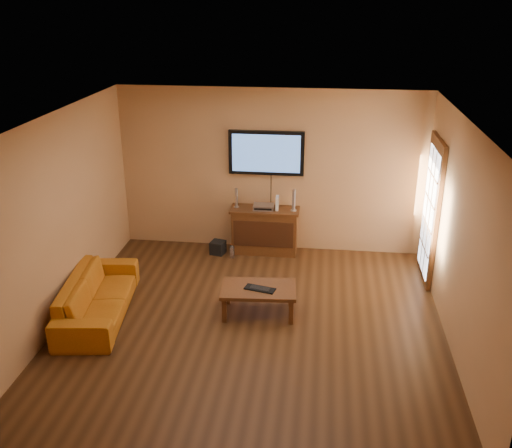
% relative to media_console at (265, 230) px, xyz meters
% --- Properties ---
extents(ground_plane, '(5.00, 5.00, 0.00)m').
position_rel_media_console_xyz_m(ground_plane, '(0.07, -2.27, -0.39)').
color(ground_plane, '#361F0F').
rests_on(ground_plane, ground).
extents(room_walls, '(5.00, 5.00, 5.00)m').
position_rel_media_console_xyz_m(room_walls, '(0.07, -1.65, 1.30)').
color(room_walls, tan).
rests_on(room_walls, ground).
extents(french_door, '(0.07, 1.02, 2.22)m').
position_rel_media_console_xyz_m(french_door, '(2.53, -0.57, 0.66)').
color(french_door, '#462410').
rests_on(french_door, ground).
extents(media_console, '(1.13, 0.43, 0.77)m').
position_rel_media_console_xyz_m(media_console, '(0.00, 0.00, 0.00)').
color(media_console, '#462410').
rests_on(media_console, ground).
extents(television, '(1.22, 0.08, 0.72)m').
position_rel_media_console_xyz_m(television, '(-0.00, 0.18, 1.28)').
color(television, black).
rests_on(television, ground).
extents(coffee_table, '(1.04, 0.67, 0.39)m').
position_rel_media_console_xyz_m(coffee_table, '(0.14, -2.00, -0.05)').
color(coffee_table, '#462410').
rests_on(coffee_table, ground).
extents(sofa, '(0.80, 1.97, 0.75)m').
position_rel_media_console_xyz_m(sofa, '(-2.01, -2.29, -0.01)').
color(sofa, '#B16113').
rests_on(sofa, ground).
extents(speaker_left, '(0.09, 0.09, 0.32)m').
position_rel_media_console_xyz_m(speaker_left, '(-0.47, 0.03, 0.53)').
color(speaker_left, silver).
rests_on(speaker_left, media_console).
extents(speaker_right, '(0.10, 0.10, 0.36)m').
position_rel_media_console_xyz_m(speaker_right, '(0.47, -0.02, 0.55)').
color(speaker_right, silver).
rests_on(speaker_right, media_console).
extents(av_receiver, '(0.34, 0.25, 0.08)m').
position_rel_media_console_xyz_m(av_receiver, '(-0.02, -0.00, 0.42)').
color(av_receiver, silver).
rests_on(av_receiver, media_console).
extents(game_console, '(0.05, 0.16, 0.22)m').
position_rel_media_console_xyz_m(game_console, '(0.20, 0.00, 0.49)').
color(game_console, white).
rests_on(game_console, media_console).
extents(subwoofer, '(0.27, 0.27, 0.22)m').
position_rel_media_console_xyz_m(subwoofer, '(-0.77, -0.17, -0.28)').
color(subwoofer, black).
rests_on(subwoofer, ground).
extents(bottle, '(0.08, 0.08, 0.23)m').
position_rel_media_console_xyz_m(bottle, '(-0.50, -0.31, -0.28)').
color(bottle, white).
rests_on(bottle, ground).
extents(keyboard, '(0.43, 0.25, 0.02)m').
position_rel_media_console_xyz_m(keyboard, '(0.16, -2.04, 0.02)').
color(keyboard, black).
rests_on(keyboard, coffee_table).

